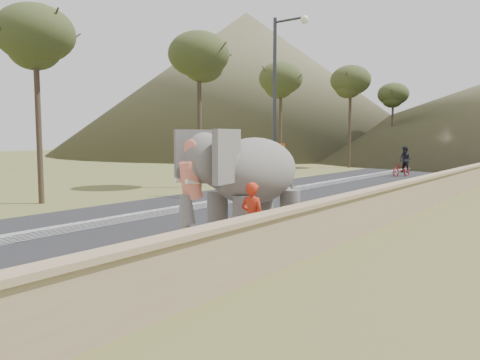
% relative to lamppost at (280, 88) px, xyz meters
% --- Properties ---
extents(ground, '(160.00, 160.00, 0.00)m').
position_rel_lamppost_xyz_m(ground, '(4.69, -12.70, -4.87)').
color(ground, olive).
rests_on(ground, ground).
extents(road, '(7.00, 120.00, 0.03)m').
position_rel_lamppost_xyz_m(road, '(-0.31, -2.70, -4.86)').
color(road, black).
rests_on(road, ground).
extents(median, '(0.35, 120.00, 0.22)m').
position_rel_lamppost_xyz_m(median, '(-0.31, -2.70, -4.76)').
color(median, black).
rests_on(median, ground).
extents(walkway, '(3.00, 120.00, 0.15)m').
position_rel_lamppost_xyz_m(walkway, '(4.69, -2.70, -4.80)').
color(walkway, '#9E9687').
rests_on(walkway, ground).
extents(parapet, '(0.30, 120.00, 1.10)m').
position_rel_lamppost_xyz_m(parapet, '(6.34, -2.70, -4.32)').
color(parapet, tan).
rests_on(parapet, ground).
extents(lamppost, '(1.76, 0.36, 8.00)m').
position_rel_lamppost_xyz_m(lamppost, '(0.00, 0.00, 0.00)').
color(lamppost, '#29292D').
rests_on(lamppost, ground).
extents(signboard, '(0.60, 0.08, 2.40)m').
position_rel_lamppost_xyz_m(signboard, '(0.19, -0.41, -3.23)').
color(signboard, '#2D2D33').
rests_on(signboard, ground).
extents(hill_left, '(60.00, 60.00, 22.00)m').
position_rel_lamppost_xyz_m(hill_left, '(-33.31, 42.30, 6.13)').
color(hill_left, brown).
rests_on(hill_left, ground).
extents(elephant_and_man, '(2.44, 3.93, 2.68)m').
position_rel_lamppost_xyz_m(elephant_and_man, '(4.71, -8.57, -3.39)').
color(elephant_and_man, slate).
rests_on(elephant_and_man, ground).
extents(motorcyclist, '(1.31, 1.88, 2.04)m').
position_rel_lamppost_xyz_m(motorcyclist, '(1.15, 13.71, -4.06)').
color(motorcyclist, '#9B0E12').
rests_on(motorcyclist, ground).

